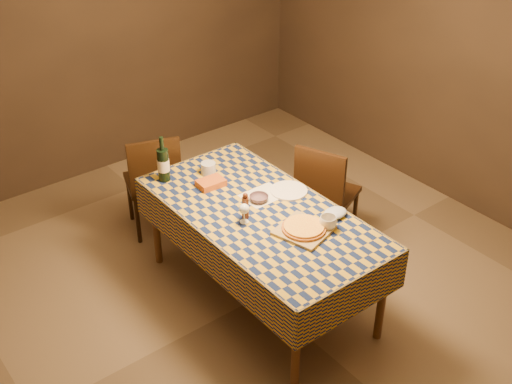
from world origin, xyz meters
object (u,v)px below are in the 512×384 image
pizza (304,227)px  wine_bottle (163,164)px  bowl (259,198)px  white_plate (289,191)px  dining_table (260,220)px  chair_far (154,179)px  chair_right (324,191)px  cutting_board (304,230)px

pizza → wine_bottle: size_ratio=0.88×
bowl → wine_bottle: (-0.37, 0.66, 0.11)m
white_plate → bowl: bearing=171.7°
white_plate → pizza: bearing=-119.1°
dining_table → white_plate: white_plate is taller
white_plate → chair_far: chair_far is taller
white_plate → chair_right: (0.49, 0.13, -0.26)m
pizza → white_plate: bearing=60.9°
white_plate → chair_right: bearing=14.9°
chair_far → dining_table: bearing=-81.9°
cutting_board → dining_table: bearing=101.5°
dining_table → pizza: size_ratio=5.87×
pizza → chair_right: chair_right is taller
wine_bottle → white_plate: wine_bottle is taller
chair_far → chair_right: (0.98, -0.99, 0.00)m
wine_bottle → white_plate: 0.94m
cutting_board → white_plate: bearing=60.9°
dining_table → chair_right: bearing=14.1°
dining_table → wine_bottle: 0.85m
chair_right → pizza: bearing=-142.4°
dining_table → cutting_board: bearing=-78.5°
dining_table → pizza: pizza is taller
wine_bottle → white_plate: (0.62, -0.69, -0.13)m
chair_far → pizza: bearing=-81.1°
pizza → wine_bottle: wine_bottle is taller
cutting_board → chair_right: bearing=37.6°
cutting_board → bowl: bowl is taller
cutting_board → chair_far: size_ratio=0.34×
pizza → chair_right: (0.73, 0.57, -0.28)m
wine_bottle → white_plate: size_ratio=1.32×
dining_table → chair_right: size_ratio=1.98×
chair_right → bowl: bearing=-172.6°
cutting_board → pizza: pizza is taller
bowl → chair_right: (0.74, 0.10, -0.27)m
wine_bottle → chair_right: bearing=-26.9°
bowl → chair_far: bearing=102.5°
dining_table → bowl: bowl is taller
pizza → chair_far: size_ratio=0.34×
cutting_board → wine_bottle: bearing=108.4°
dining_table → pizza: 0.39m
cutting_board → pizza: bearing=180.0°
bowl → dining_table: bearing=-123.4°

